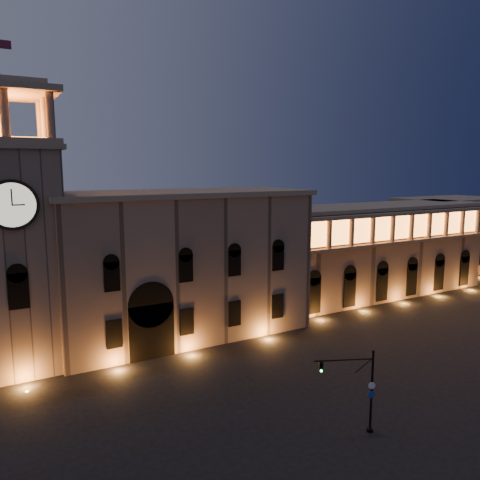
{
  "coord_description": "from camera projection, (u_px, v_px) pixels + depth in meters",
  "views": [
    {
      "loc": [
        -23.03,
        -30.26,
        20.26
      ],
      "look_at": [
        2.76,
        16.0,
        12.11
      ],
      "focal_mm": 35.0,
      "sensor_mm": 36.0,
      "label": 1
    }
  ],
  "objects": [
    {
      "name": "traffic_light",
      "position": [
        361.0,
        390.0,
        35.72
      ],
      "size": [
        4.5,
        2.11,
        6.64
      ],
      "rotation": [
        0.0,
        0.0,
        -0.4
      ],
      "color": "black",
      "rests_on": "ground"
    },
    {
      "name": "government_building",
      "position": [
        182.0,
        264.0,
        56.89
      ],
      "size": [
        30.8,
        12.8,
        17.6
      ],
      "color": "#7D6351",
      "rests_on": "ground"
    },
    {
      "name": "colonnade_wing",
      "position": [
        374.0,
        249.0,
        75.22
      ],
      "size": [
        40.6,
        11.5,
        14.5
      ],
      "color": "#785E4D",
      "rests_on": "ground"
    },
    {
      "name": "clock_tower",
      "position": [
        12.0,
        247.0,
        46.63
      ],
      "size": [
        9.8,
        9.8,
        32.4
      ],
      "color": "#7D6351",
      "rests_on": "ground"
    },
    {
      "name": "secondary_building",
      "position": [
        448.0,
        235.0,
        93.04
      ],
      "size": [
        20.0,
        12.0,
        14.0
      ],
      "primitive_type": "cube",
      "color": "#785E4D",
      "rests_on": "ground"
    },
    {
      "name": "ground",
      "position": [
        302.0,
        406.0,
        40.29
      ],
      "size": [
        160.0,
        160.0,
        0.0
      ],
      "primitive_type": "plane",
      "color": "black",
      "rests_on": "ground"
    }
  ]
}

